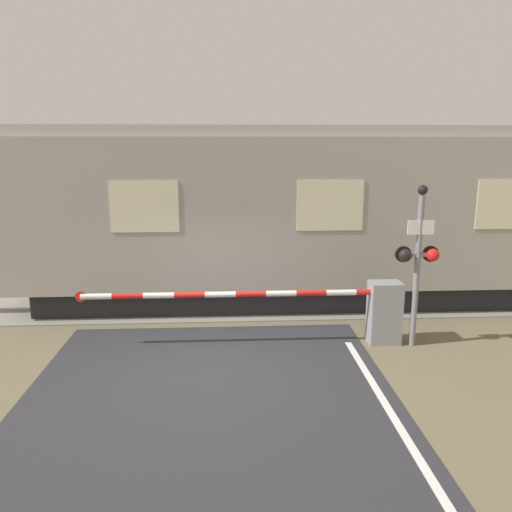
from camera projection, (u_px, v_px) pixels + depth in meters
ground_plane at (211, 369)px, 8.56m from camera, size 80.00×80.00×0.00m
track_bed at (216, 300)px, 12.34m from camera, size 36.00×3.20×0.13m
train at (318, 214)px, 12.02m from camera, size 14.12×2.92×4.17m
crossing_barrier at (358, 309)px, 9.58m from camera, size 6.14×0.44×1.21m
signal_post at (418, 257)px, 9.22m from camera, size 0.82×0.26×3.06m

